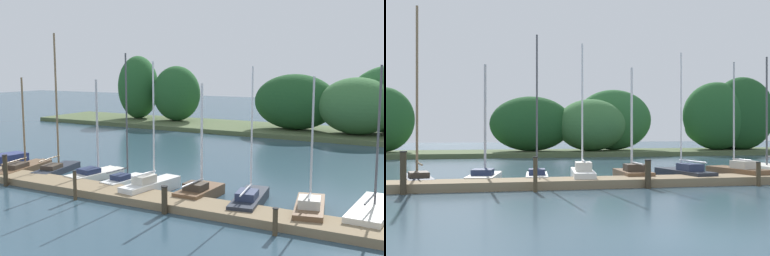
# 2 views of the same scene
# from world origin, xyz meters

# --- Properties ---
(dock_pier) EXTENTS (27.19, 1.80, 0.35)m
(dock_pier) POSITION_xyz_m (0.00, 9.99, 0.17)
(dock_pier) COLOR #847051
(dock_pier) RESTS_ON ground
(far_shore) EXTENTS (56.33, 8.00, 7.52)m
(far_shore) POSITION_xyz_m (6.51, 34.66, 2.91)
(far_shore) COLOR #4C5B38
(far_shore) RESTS_ON ground
(sailboat_1) EXTENTS (1.96, 4.56, 5.46)m
(sailboat_1) POSITION_xyz_m (-9.32, 11.57, 0.30)
(sailboat_1) COLOR brown
(sailboat_1) RESTS_ON ground
(sailboat_2) EXTENTS (1.82, 3.93, 7.92)m
(sailboat_2) POSITION_xyz_m (-7.47, 12.39, 0.42)
(sailboat_2) COLOR #232833
(sailboat_2) RESTS_ON ground
(sailboat_3) EXTENTS (1.72, 3.61, 5.38)m
(sailboat_3) POSITION_xyz_m (-4.55, 12.35, 0.32)
(sailboat_3) COLOR silver
(sailboat_3) RESTS_ON ground
(sailboat_4) EXTENTS (1.25, 2.94, 6.74)m
(sailboat_4) POSITION_xyz_m (-2.22, 11.93, 0.35)
(sailboat_4) COLOR white
(sailboat_4) RESTS_ON ground
(sailboat_5) EXTENTS (1.40, 3.83, 6.31)m
(sailboat_5) POSITION_xyz_m (-0.23, 11.35, 0.41)
(sailboat_5) COLOR white
(sailboat_5) RESTS_ON ground
(sailboat_6) EXTENTS (1.34, 3.16, 5.32)m
(sailboat_6) POSITION_xyz_m (2.22, 11.68, 0.37)
(sailboat_6) COLOR brown
(sailboat_6) RESTS_ON ground
(sailboat_7) EXTENTS (1.69, 4.09, 6.08)m
(sailboat_7) POSITION_xyz_m (4.71, 11.61, 0.33)
(sailboat_7) COLOR #232833
(sailboat_7) RESTS_ON ground
(sailboat_8) EXTENTS (1.82, 3.77, 5.69)m
(sailboat_8) POSITION_xyz_m (7.39, 11.47, 0.37)
(sailboat_8) COLOR brown
(sailboat_8) RESTS_ON ground
(sailboat_9) EXTENTS (1.60, 4.56, 6.14)m
(sailboat_9) POSITION_xyz_m (9.71, 12.45, 0.33)
(sailboat_9) COLOR silver
(sailboat_9) RESTS_ON ground
(mooring_piling_1) EXTENTS (0.27, 0.27, 1.62)m
(mooring_piling_1) POSITION_xyz_m (-7.55, 8.88, 0.82)
(mooring_piling_1) COLOR #3D3323
(mooring_piling_1) RESTS_ON ground
(mooring_piling_2) EXTENTS (0.19, 0.19, 1.37)m
(mooring_piling_2) POSITION_xyz_m (-2.66, 8.67, 0.69)
(mooring_piling_2) COLOR #4C3D28
(mooring_piling_2) RESTS_ON ground
(mooring_piling_3) EXTENTS (0.29, 0.29, 1.18)m
(mooring_piling_3) POSITION_xyz_m (2.01, 8.93, 0.60)
(mooring_piling_3) COLOR #3D3323
(mooring_piling_3) RESTS_ON ground
(mooring_piling_4) EXTENTS (0.22, 0.22, 1.04)m
(mooring_piling_4) POSITION_xyz_m (6.86, 8.70, 0.52)
(mooring_piling_4) COLOR #4C3D28
(mooring_piling_4) RESTS_ON ground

